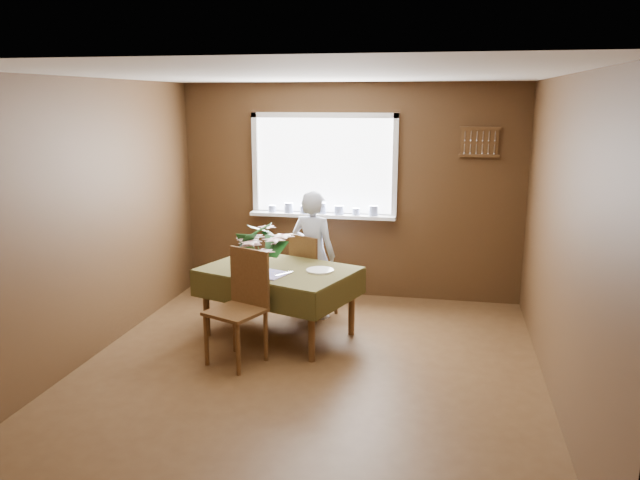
% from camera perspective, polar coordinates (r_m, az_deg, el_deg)
% --- Properties ---
extents(floor, '(4.50, 4.50, 0.00)m').
position_cam_1_polar(floor, '(5.54, -1.17, -11.91)').
color(floor, '#4A3019').
rests_on(floor, ground).
extents(ceiling, '(4.50, 4.50, 0.00)m').
position_cam_1_polar(ceiling, '(5.04, -1.30, 14.89)').
color(ceiling, white).
rests_on(ceiling, wall_back).
extents(wall_back, '(4.00, 0.00, 4.00)m').
position_cam_1_polar(wall_back, '(7.32, 2.69, 4.42)').
color(wall_back, brown).
rests_on(wall_back, floor).
extents(wall_front, '(4.00, 0.00, 4.00)m').
position_cam_1_polar(wall_front, '(3.07, -10.66, -7.73)').
color(wall_front, brown).
rests_on(wall_front, floor).
extents(wall_left, '(0.00, 4.50, 4.50)m').
position_cam_1_polar(wall_left, '(5.91, -20.50, 1.60)').
color(wall_left, brown).
rests_on(wall_left, floor).
extents(wall_right, '(0.00, 4.50, 4.50)m').
position_cam_1_polar(wall_right, '(5.10, 21.26, -0.15)').
color(wall_right, brown).
rests_on(wall_right, floor).
extents(window_assembly, '(1.72, 0.20, 1.22)m').
position_cam_1_polar(window_assembly, '(7.31, 0.31, 5.16)').
color(window_assembly, white).
rests_on(window_assembly, wall_back).
extents(spoon_rack, '(0.44, 0.05, 0.33)m').
position_cam_1_polar(spoon_rack, '(7.15, 14.39, 8.67)').
color(spoon_rack, '#56371C').
rests_on(spoon_rack, wall_back).
extents(dining_table, '(1.67, 1.39, 0.70)m').
position_cam_1_polar(dining_table, '(6.14, -3.81, -3.33)').
color(dining_table, '#56371C').
rests_on(dining_table, floor).
extents(chair_far, '(0.53, 0.53, 0.91)m').
position_cam_1_polar(chair_far, '(6.70, -0.95, -2.92)').
color(chair_far, '#56371C').
rests_on(chair_far, floor).
extents(chair_near, '(0.57, 0.57, 1.01)m').
position_cam_1_polar(chair_near, '(5.62, -7.16, -5.63)').
color(chair_near, '#56371C').
rests_on(chair_near, floor).
extents(seated_woman, '(0.58, 0.46, 1.38)m').
position_cam_1_polar(seated_woman, '(6.65, -0.62, -1.33)').
color(seated_woman, white).
rests_on(seated_woman, floor).
extents(flower_bouquet, '(0.52, 0.52, 0.45)m').
position_cam_1_polar(flower_bouquet, '(5.90, -5.21, -0.26)').
color(flower_bouquet, white).
rests_on(flower_bouquet, dining_table).
extents(side_plate, '(0.28, 0.28, 0.01)m').
position_cam_1_polar(side_plate, '(6.01, -0.01, -2.79)').
color(side_plate, white).
rests_on(side_plate, dining_table).
extents(table_knife, '(0.13, 0.18, 0.00)m').
position_cam_1_polar(table_knife, '(5.90, -3.30, -3.09)').
color(table_knife, silver).
rests_on(table_knife, dining_table).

